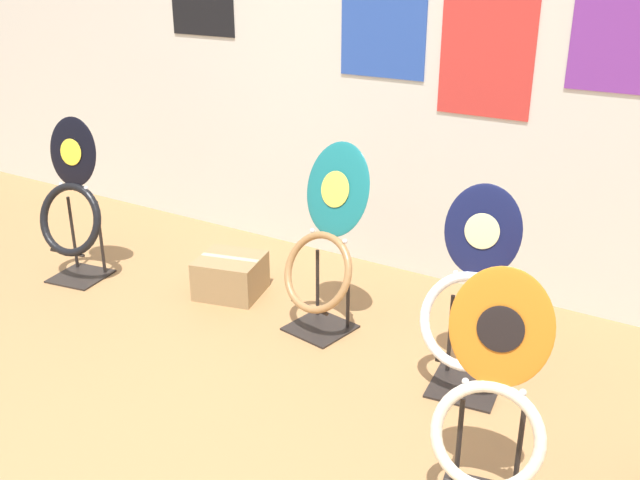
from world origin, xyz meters
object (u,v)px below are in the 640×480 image
at_px(storage_box, 231,276).
at_px(toilet_seat_display_jazz_black, 72,205).
at_px(toilet_seat_display_orange_sun, 491,410).
at_px(toilet_seat_display_teal_sax, 326,242).
at_px(toilet_seat_display_navy_moon, 472,303).

bearing_deg(storage_box, toilet_seat_display_jazz_black, -161.58).
bearing_deg(toilet_seat_display_jazz_black, toilet_seat_display_orange_sun, -11.63).
distance_m(toilet_seat_display_jazz_black, storage_box, 0.96).
distance_m(toilet_seat_display_orange_sun, storage_box, 1.90).
bearing_deg(toilet_seat_display_orange_sun, toilet_seat_display_teal_sax, 144.41).
xyz_separation_m(toilet_seat_display_navy_moon, storage_box, (-1.40, 0.17, -0.29)).
distance_m(toilet_seat_display_navy_moon, toilet_seat_display_teal_sax, 0.79).
height_order(toilet_seat_display_navy_moon, storage_box, toilet_seat_display_navy_moon).
bearing_deg(storage_box, toilet_seat_display_orange_sun, -25.47).
distance_m(toilet_seat_display_navy_moon, toilet_seat_display_orange_sun, 0.71).
bearing_deg(toilet_seat_display_jazz_black, toilet_seat_display_teal_sax, 9.56).
bearing_deg(toilet_seat_display_teal_sax, toilet_seat_display_navy_moon, -9.98).
bearing_deg(toilet_seat_display_navy_moon, toilet_seat_display_orange_sun, -64.56).
height_order(toilet_seat_display_teal_sax, storage_box, toilet_seat_display_teal_sax).
xyz_separation_m(toilet_seat_display_jazz_black, storage_box, (0.85, 0.28, -0.32)).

